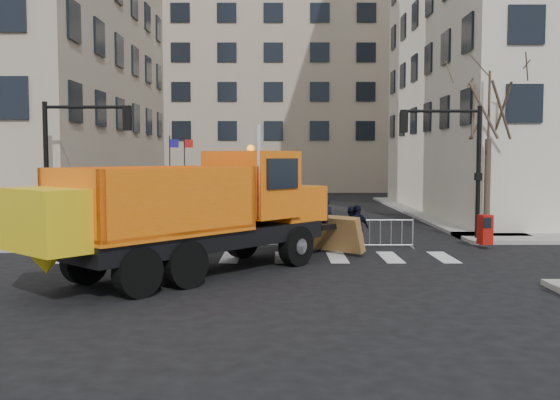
{
  "coord_description": "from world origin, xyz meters",
  "views": [
    {
      "loc": [
        0.55,
        -15.36,
        3.4
      ],
      "look_at": [
        0.57,
        2.5,
        2.15
      ],
      "focal_mm": 40.0,
      "sensor_mm": 36.0,
      "label": 1
    }
  ],
  "objects_px": {
    "plow_truck": "(191,209)",
    "newspaper_box": "(485,230)",
    "worker": "(74,216)",
    "cop_c": "(358,228)",
    "cop_a": "(324,223)",
    "cop_b": "(351,229)"
  },
  "relations": [
    {
      "from": "cop_a",
      "to": "cop_c",
      "type": "relative_size",
      "value": 1.2
    },
    {
      "from": "cop_c",
      "to": "worker",
      "type": "bearing_deg",
      "value": -49.52
    },
    {
      "from": "cop_a",
      "to": "newspaper_box",
      "type": "bearing_deg",
      "value": 177.65
    },
    {
      "from": "plow_truck",
      "to": "newspaper_box",
      "type": "bearing_deg",
      "value": -20.68
    },
    {
      "from": "cop_b",
      "to": "cop_c",
      "type": "height_order",
      "value": "cop_c"
    },
    {
      "from": "newspaper_box",
      "to": "worker",
      "type": "bearing_deg",
      "value": 155.76
    },
    {
      "from": "cop_b",
      "to": "plow_truck",
      "type": "bearing_deg",
      "value": 53.34
    },
    {
      "from": "worker",
      "to": "newspaper_box",
      "type": "height_order",
      "value": "worker"
    },
    {
      "from": "cop_c",
      "to": "plow_truck",
      "type": "bearing_deg",
      "value": 4.14
    },
    {
      "from": "cop_a",
      "to": "newspaper_box",
      "type": "relative_size",
      "value": 1.83
    },
    {
      "from": "cop_c",
      "to": "worker",
      "type": "distance_m",
      "value": 11.32
    },
    {
      "from": "cop_a",
      "to": "newspaper_box",
      "type": "height_order",
      "value": "cop_a"
    },
    {
      "from": "plow_truck",
      "to": "cop_c",
      "type": "bearing_deg",
      "value": -8.15
    },
    {
      "from": "plow_truck",
      "to": "cop_c",
      "type": "distance_m",
      "value": 7.0
    },
    {
      "from": "cop_a",
      "to": "cop_c",
      "type": "distance_m",
      "value": 1.21
    },
    {
      "from": "plow_truck",
      "to": "cop_b",
      "type": "bearing_deg",
      "value": -5.65
    },
    {
      "from": "cop_a",
      "to": "newspaper_box",
      "type": "xyz_separation_m",
      "value": [
        6.01,
        0.61,
        -0.31
      ]
    },
    {
      "from": "plow_truck",
      "to": "cop_a",
      "type": "distance_m",
      "value": 6.29
    },
    {
      "from": "plow_truck",
      "to": "cop_a",
      "type": "bearing_deg",
      "value": 0.33
    },
    {
      "from": "plow_truck",
      "to": "newspaper_box",
      "type": "height_order",
      "value": "plow_truck"
    },
    {
      "from": "cop_b",
      "to": "worker",
      "type": "bearing_deg",
      "value": -2.06
    },
    {
      "from": "plow_truck",
      "to": "cop_a",
      "type": "relative_size",
      "value": 5.09
    }
  ]
}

